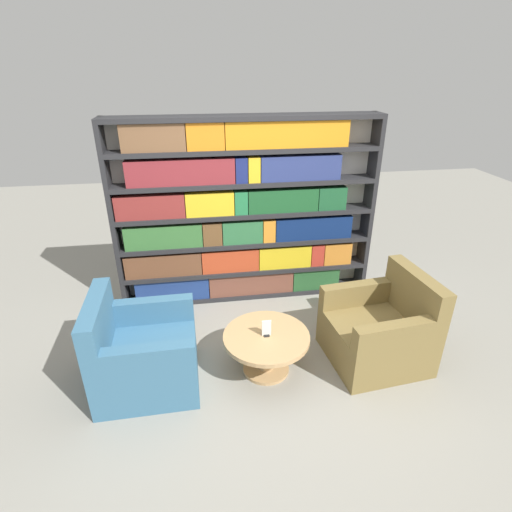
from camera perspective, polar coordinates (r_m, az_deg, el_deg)
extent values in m
plane|color=gray|center=(3.85, 1.74, -16.51)|extent=(14.00, 14.00, 0.00)
cube|color=silver|center=(4.66, -1.57, 6.63)|extent=(2.94, 0.05, 2.12)
cube|color=#262628|center=(4.60, -19.60, 4.83)|extent=(0.05, 0.30, 2.12)
cube|color=#262628|center=(4.93, 15.66, 6.76)|extent=(0.05, 0.30, 2.12)
cube|color=#262628|center=(4.99, -1.24, -5.14)|extent=(2.84, 0.30, 0.05)
cube|color=#262628|center=(4.83, -1.28, -1.80)|extent=(2.84, 0.30, 0.05)
cube|color=#262628|center=(4.67, -1.32, 2.03)|extent=(2.84, 0.30, 0.05)
cube|color=#262628|center=(4.54, -1.37, 6.11)|extent=(2.84, 0.30, 0.05)
cube|color=#262628|center=(4.43, -1.42, 10.41)|extent=(2.84, 0.30, 0.05)
cube|color=#262628|center=(4.35, -1.47, 14.90)|extent=(2.84, 0.30, 0.05)
cube|color=#262628|center=(4.30, -1.52, 19.19)|extent=(2.84, 0.30, 0.05)
cube|color=navy|center=(4.87, -11.79, -4.39)|extent=(0.85, 0.20, 0.27)
cube|color=brown|center=(4.89, -0.74, -3.63)|extent=(1.01, 0.20, 0.27)
cube|color=#26552B|center=(5.05, 8.33, -2.91)|extent=(0.58, 0.20, 0.27)
cube|color=brown|center=(4.72, -13.05, -1.02)|extent=(0.86, 0.20, 0.27)
cube|color=#BA4121|center=(4.71, -3.72, -0.40)|extent=(0.66, 0.20, 0.27)
cube|color=gold|center=(4.80, 4.01, 0.13)|extent=(0.62, 0.20, 0.27)
cube|color=#AE3124|center=(4.90, 8.53, 0.43)|extent=(0.15, 0.20, 0.27)
cube|color=#C77729|center=(4.98, 11.31, 0.62)|extent=(0.34, 0.20, 0.27)
cube|color=#386E35|center=(4.57, -13.02, 2.93)|extent=(0.85, 0.20, 0.26)
cube|color=brown|center=(4.56, -6.28, 3.39)|extent=(0.21, 0.20, 0.26)
cube|color=#2F6C3F|center=(4.58, -2.01, 3.65)|extent=(0.45, 0.20, 0.26)
cube|color=orange|center=(4.62, 1.75, 3.87)|extent=(0.14, 0.20, 0.26)
cube|color=navy|center=(4.74, 8.05, 4.20)|extent=(0.90, 0.20, 0.26)
cube|color=maroon|center=(4.46, -14.84, 6.97)|extent=(0.73, 0.20, 0.26)
cube|color=gold|center=(4.44, -6.63, 7.56)|extent=(0.52, 0.20, 0.26)
cube|color=#247542|center=(4.46, -2.24, 7.81)|extent=(0.14, 0.20, 0.26)
cube|color=#1C5229|center=(4.53, 3.77, 8.08)|extent=(0.79, 0.20, 0.26)
cube|color=#1C532E|center=(4.68, 10.58, 8.29)|extent=(0.32, 0.20, 0.26)
cube|color=maroon|center=(4.34, -10.69, 11.80)|extent=(1.12, 0.20, 0.27)
cube|color=navy|center=(4.36, -2.19, 12.30)|extent=(0.13, 0.20, 0.27)
cube|color=gold|center=(4.38, -0.39, 12.37)|extent=(0.13, 0.20, 0.27)
cube|color=navy|center=(4.48, 6.26, 12.54)|extent=(0.88, 0.20, 0.27)
cube|color=brown|center=(4.28, -14.46, 16.15)|extent=(0.64, 0.20, 0.27)
cube|color=orange|center=(4.27, -7.27, 16.69)|extent=(0.38, 0.20, 0.27)
cube|color=orange|center=(4.38, 4.41, 17.04)|extent=(1.30, 0.20, 0.27)
cube|color=#386684|center=(3.77, -15.12, -14.53)|extent=(0.87, 0.83, 0.41)
cube|color=#386684|center=(3.58, -21.69, -9.30)|extent=(0.15, 0.82, 0.47)
cube|color=#386684|center=(3.30, -14.96, -14.08)|extent=(0.71, 0.13, 0.23)
cube|color=#386684|center=(3.85, -14.28, -7.49)|extent=(0.71, 0.13, 0.23)
cube|color=olive|center=(4.06, 16.59, -11.44)|extent=(0.93, 0.90, 0.41)
cube|color=olive|center=(4.01, 21.80, -5.32)|extent=(0.22, 0.82, 0.47)
cube|color=olive|center=(4.10, 13.91, -5.29)|extent=(0.72, 0.19, 0.23)
cube|color=olive|center=(3.61, 19.00, -10.71)|extent=(0.72, 0.19, 0.23)
cylinder|color=tan|center=(3.78, 1.46, -13.86)|extent=(0.14, 0.14, 0.35)
cylinder|color=tan|center=(3.89, 1.43, -15.70)|extent=(0.43, 0.43, 0.03)
cylinder|color=tan|center=(3.66, 1.49, -11.49)|extent=(0.78, 0.78, 0.04)
cube|color=black|center=(3.65, 1.50, -11.18)|extent=(0.05, 0.06, 0.01)
cube|color=silver|center=(3.60, 1.51, -10.24)|extent=(0.08, 0.01, 0.16)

